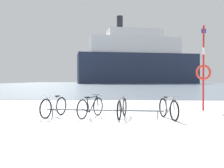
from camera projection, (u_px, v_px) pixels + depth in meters
ground at (117, 85)px, 61.33m from camera, size 80.00×132.00×0.08m
bike_rack at (104, 111)px, 9.32m from camera, size 4.25×0.47×0.31m
bicycle_0 at (54, 107)px, 9.60m from camera, size 0.67×1.64×0.83m
bicycle_1 at (91, 107)px, 9.51m from camera, size 0.81×1.64×0.82m
bicycle_2 at (122, 108)px, 9.33m from camera, size 0.50×1.70×0.79m
bicycle_3 at (168, 108)px, 9.07m from camera, size 0.53×1.65×0.82m
rescue_post at (203, 70)px, 11.49m from camera, size 0.68×0.10×3.79m
ferry_ship at (136, 61)px, 88.80m from camera, size 41.95×19.47×22.85m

